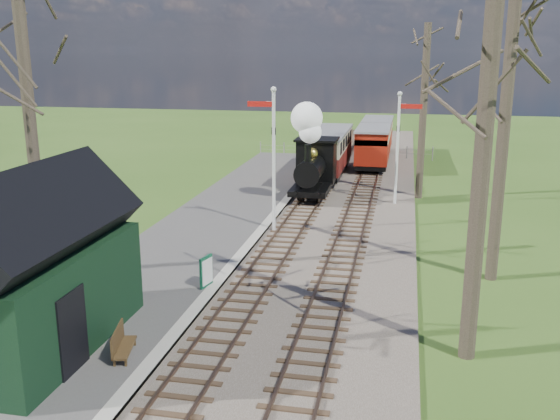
{
  "coord_description": "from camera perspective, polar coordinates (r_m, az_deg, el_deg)",
  "views": [
    {
      "loc": [
        4.71,
        -9.27,
        7.65
      ],
      "look_at": [
        0.01,
        13.81,
        1.6
      ],
      "focal_mm": 40.0,
      "sensor_mm": 36.0,
      "label": 1
    }
  ],
  "objects": [
    {
      "name": "distant_hills",
      "position": [
        77.49,
        8.51,
        -3.69
      ],
      "size": [
        114.4,
        48.0,
        22.02
      ],
      "color": "#385B23",
      "rests_on": "ground"
    },
    {
      "name": "ballast_bed",
      "position": [
        32.36,
        5.13,
        0.76
      ],
      "size": [
        8.0,
        60.0,
        0.1
      ],
      "primitive_type": "cube",
      "color": "brown",
      "rests_on": "ground"
    },
    {
      "name": "track_near",
      "position": [
        32.52,
        2.86,
        0.96
      ],
      "size": [
        1.6,
        60.0,
        0.15
      ],
      "color": "brown",
      "rests_on": "ground"
    },
    {
      "name": "track_far",
      "position": [
        32.24,
        7.43,
        0.74
      ],
      "size": [
        1.6,
        60.0,
        0.15
      ],
      "color": "brown",
      "rests_on": "ground"
    },
    {
      "name": "platform",
      "position": [
        25.81,
        -7.59,
        -2.74
      ],
      "size": [
        5.0,
        44.0,
        0.2
      ],
      "primitive_type": "cube",
      "color": "#474442",
      "rests_on": "ground"
    },
    {
      "name": "coping_strip",
      "position": [
        25.17,
        -2.62,
        -3.06
      ],
      "size": [
        0.4,
        44.0,
        0.21
      ],
      "primitive_type": "cube",
      "color": "#B2AD9E",
      "rests_on": "ground"
    },
    {
      "name": "station_shed",
      "position": [
        16.92,
        -21.52,
        -5.19
      ],
      "size": [
        3.25,
        6.3,
        4.78
      ],
      "color": "black",
      "rests_on": "platform"
    },
    {
      "name": "semaphore_near",
      "position": [
        26.17,
        -0.72,
        5.55
      ],
      "size": [
        1.22,
        0.24,
        6.22
      ],
      "color": "silver",
      "rests_on": "ground"
    },
    {
      "name": "semaphore_far",
      "position": [
        31.57,
        10.85,
        6.32
      ],
      "size": [
        1.22,
        0.24,
        5.72
      ],
      "color": "silver",
      "rests_on": "ground"
    },
    {
      "name": "bare_trees",
      "position": [
        19.82,
        1.62,
        7.32
      ],
      "size": [
        15.51,
        22.39,
        12.0
      ],
      "color": "#382D23",
      "rests_on": "ground"
    },
    {
      "name": "fence_line",
      "position": [
        46.04,
        5.89,
        5.45
      ],
      "size": [
        12.6,
        0.08,
        1.0
      ],
      "color": "slate",
      "rests_on": "ground"
    },
    {
      "name": "locomotive",
      "position": [
        32.56,
        3.02,
        4.92
      ],
      "size": [
        2.01,
        4.7,
        5.04
      ],
      "color": "black",
      "rests_on": "ground"
    },
    {
      "name": "coach",
      "position": [
        38.6,
        4.38,
        5.46
      ],
      "size": [
        2.35,
        8.06,
        2.47
      ],
      "color": "black",
      "rests_on": "ground"
    },
    {
      "name": "red_carriage_a",
      "position": [
        41.35,
        8.49,
        5.75
      ],
      "size": [
        2.14,
        5.29,
        2.25
      ],
      "color": "black",
      "rests_on": "ground"
    },
    {
      "name": "red_carriage_b",
      "position": [
        46.79,
        8.88,
        6.73
      ],
      "size": [
        2.14,
        5.29,
        2.25
      ],
      "color": "black",
      "rests_on": "ground"
    },
    {
      "name": "sign_board",
      "position": [
        20.39,
        -6.75,
        -5.6
      ],
      "size": [
        0.24,
        0.69,
        1.02
      ],
      "color": "#104A2F",
      "rests_on": "platform"
    },
    {
      "name": "bench",
      "position": [
        16.44,
        -14.36,
        -11.69
      ],
      "size": [
        0.66,
        1.34,
        0.74
      ],
      "color": "#412E17",
      "rests_on": "platform"
    },
    {
      "name": "person",
      "position": [
        17.54,
        -16.57,
        -9.0
      ],
      "size": [
        0.41,
        0.54,
        1.33
      ],
      "primitive_type": "imported",
      "rotation": [
        0.0,
        0.0,
        1.37
      ],
      "color": "black",
      "rests_on": "platform"
    }
  ]
}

